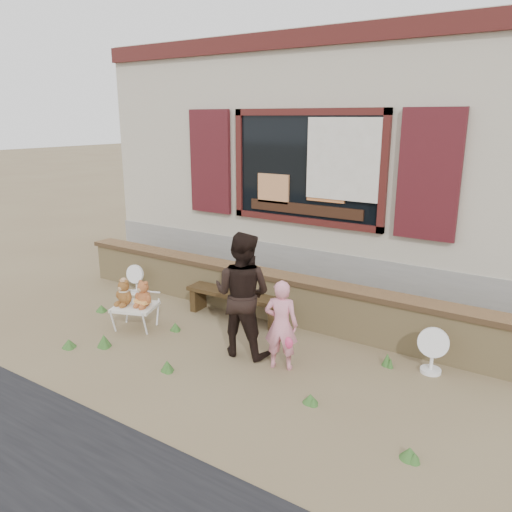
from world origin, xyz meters
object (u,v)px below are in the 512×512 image
Objects in this scene: bench at (235,299)px; teddy_bear_right at (144,293)px; folding_chair at (135,308)px; adult at (242,294)px; child at (281,325)px; teddy_bear_left at (125,292)px.

bench is 4.10× the size of teddy_bear_right.
folding_chair is 0.44× the size of adult.
teddy_bear_right is 1.52m from adult.
adult is at bearing -14.95° from teddy_bear_right.
bench reaches higher than folding_chair.
child reaches higher than teddy_bear_right.
teddy_bear_right is at bearing -0.00° from folding_chair.
teddy_bear_left is (-0.13, -0.05, 0.21)m from folding_chair.
folding_chair is (-0.92, -1.03, 0.02)m from bench.
child is (2.34, 0.18, 0.01)m from teddy_bear_left.
folding_chair is at bearing -134.10° from bench.
teddy_bear_left is 0.99× the size of teddy_bear_right.
teddy_bear_left is 1.79m from adult.
teddy_bear_right reaches higher than folding_chair.
teddy_bear_left is (-1.05, -1.08, 0.23)m from bench.
teddy_bear_left is 0.28m from teddy_bear_right.
adult reaches higher than teddy_bear_left.
child is 0.63m from adult.
child is at bearing -18.42° from teddy_bear_right.
adult is at bearing -25.74° from child.
teddy_bear_right is (0.26, 0.10, 0.00)m from teddy_bear_left.
bench is at bearing -57.11° from adult.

